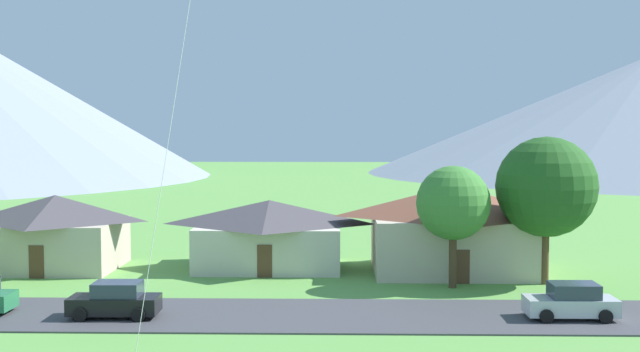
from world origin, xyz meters
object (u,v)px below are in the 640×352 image
at_px(house_leftmost, 269,233).
at_px(tree_right_of_center, 453,203).
at_px(parked_car_silver_mid_east, 571,302).
at_px(house_left_center, 452,227).
at_px(house_right_center, 56,231).
at_px(parked_car_black_west_end, 115,301).
at_px(tree_center, 546,187).

distance_m(house_leftmost, tree_right_of_center, 12.82).
relative_size(house_leftmost, parked_car_silver_mid_east, 2.35).
distance_m(house_left_center, house_right_center, 25.33).
relative_size(house_left_center, parked_car_silver_mid_east, 2.53).
distance_m(tree_right_of_center, parked_car_black_west_end, 19.13).
relative_size(tree_center, tree_right_of_center, 1.24).
distance_m(house_left_center, tree_center, 6.79).
distance_m(tree_center, parked_car_black_west_end, 24.73).
distance_m(parked_car_black_west_end, parked_car_silver_mid_east, 21.57).
distance_m(house_leftmost, parked_car_silver_mid_east, 20.66).
relative_size(house_right_center, tree_right_of_center, 1.22).
xyz_separation_m(house_left_center, house_right_center, (-25.33, 0.48, -0.35)).
xyz_separation_m(tree_center, parked_car_black_west_end, (-22.59, -8.84, -4.79)).
relative_size(tree_right_of_center, parked_car_silver_mid_east, 1.65).
bearing_deg(house_right_center, house_left_center, -1.08).
height_order(tree_center, parked_car_silver_mid_east, tree_center).
xyz_separation_m(house_right_center, parked_car_silver_mid_east, (29.12, -12.97, -1.60)).
distance_m(house_leftmost, house_right_center, 13.71).
xyz_separation_m(tree_right_of_center, parked_car_silver_mid_east, (4.49, -7.47, -3.94)).
bearing_deg(parked_car_black_west_end, parked_car_silver_mid_east, 0.52).
bearing_deg(parked_car_black_west_end, house_left_center, 35.52).
relative_size(house_right_center, parked_car_silver_mid_east, 2.02).
relative_size(house_leftmost, tree_center, 1.15).
height_order(house_leftmost, house_left_center, house_left_center).
relative_size(house_left_center, tree_center, 1.24).
height_order(house_leftmost, parked_car_silver_mid_east, house_leftmost).
relative_size(house_leftmost, house_right_center, 1.16).
bearing_deg(tree_center, parked_car_black_west_end, -158.62).
height_order(tree_right_of_center, parked_car_silver_mid_east, tree_right_of_center).
bearing_deg(house_right_center, parked_car_silver_mid_east, -24.02).
bearing_deg(house_left_center, tree_right_of_center, -97.92).
distance_m(house_leftmost, tree_center, 17.53).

